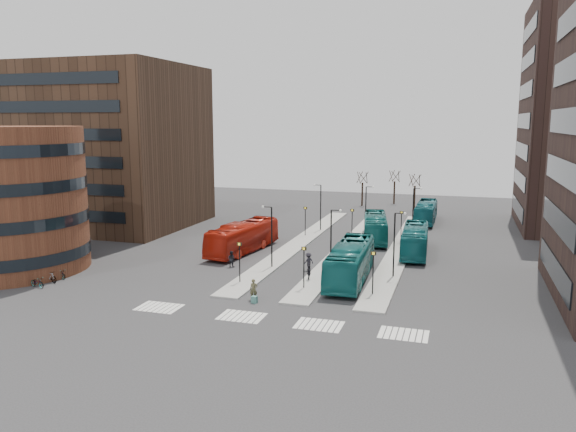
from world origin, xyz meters
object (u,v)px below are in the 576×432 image
(teal_bus_a, at_px, (350,262))
(bicycle_near, at_px, (37,282))
(teal_bus_b, at_px, (375,227))
(bicycle_mid, at_px, (50,277))
(commuter_a, at_px, (231,259))
(traveller, at_px, (254,290))
(teal_bus_c, at_px, (415,240))
(commuter_c, at_px, (308,261))
(bicycle_far, at_px, (60,274))
(commuter_b, at_px, (309,273))
(teal_bus_d, at_px, (426,212))
(suitcase, at_px, (254,300))
(red_bus, at_px, (243,237))

(teal_bus_a, relative_size, bicycle_near, 7.17)
(teal_bus_b, height_order, bicycle_mid, teal_bus_b)
(teal_bus_a, height_order, commuter_a, teal_bus_a)
(traveller, bearing_deg, commuter_a, 106.33)
(teal_bus_c, xyz_separation_m, traveller, (-11.24, -20.38, -0.69))
(commuter_c, relative_size, bicycle_far, 1.06)
(bicycle_near, xyz_separation_m, bicycle_far, (0.00, 2.99, -0.03))
(teal_bus_b, relative_size, commuter_b, 7.57)
(teal_bus_b, height_order, commuter_c, teal_bus_b)
(teal_bus_a, height_order, teal_bus_c, teal_bus_a)
(teal_bus_d, xyz_separation_m, commuter_b, (-8.19, -34.11, -0.77))
(bicycle_mid, bearing_deg, teal_bus_b, -29.40)
(commuter_a, height_order, bicycle_mid, commuter_a)
(commuter_b, bearing_deg, teal_bus_a, -89.92)
(commuter_b, bearing_deg, teal_bus_b, -30.83)
(teal_bus_b, xyz_separation_m, commuter_c, (-4.12, -16.10, -0.72))
(teal_bus_c, xyz_separation_m, bicycle_mid, (-30.70, -21.18, -1.03))
(suitcase, relative_size, commuter_c, 0.32)
(teal_bus_d, relative_size, bicycle_far, 6.58)
(teal_bus_b, bearing_deg, teal_bus_d, 60.80)
(suitcase, distance_m, traveller, 0.99)
(bicycle_far, bearing_deg, commuter_b, -53.26)
(commuter_b, bearing_deg, commuter_a, 51.30)
(teal_bus_d, xyz_separation_m, traveller, (-11.11, -40.71, -0.65))
(teal_bus_b, bearing_deg, suitcase, -111.10)
(traveller, relative_size, commuter_a, 1.07)
(bicycle_mid, bearing_deg, commuter_a, -39.91)
(teal_bus_a, distance_m, commuter_a, 12.43)
(commuter_a, bearing_deg, red_bus, -71.82)
(suitcase, bearing_deg, teal_bus_a, 61.48)
(commuter_b, relative_size, commuter_c, 0.86)
(teal_bus_b, distance_m, teal_bus_c, 8.02)
(teal_bus_b, height_order, teal_bus_c, teal_bus_b)
(teal_bus_d, relative_size, commuter_c, 6.21)
(teal_bus_a, relative_size, teal_bus_d, 1.15)
(teal_bus_a, relative_size, traveller, 7.18)
(teal_bus_b, distance_m, bicycle_near, 38.44)
(suitcase, bearing_deg, bicycle_near, -168.70)
(teal_bus_b, distance_m, bicycle_far, 36.26)
(commuter_c, relative_size, bicycle_mid, 0.98)
(teal_bus_b, height_order, bicycle_far, teal_bus_b)
(teal_bus_b, distance_m, commuter_a, 20.90)
(teal_bus_d, bearing_deg, commuter_b, -102.98)
(teal_bus_a, bearing_deg, teal_bus_c, 66.55)
(commuter_c, relative_size, bicycle_near, 1.00)
(teal_bus_b, bearing_deg, red_bus, -150.16)
(teal_bus_d, height_order, commuter_a, teal_bus_d)
(bicycle_near, height_order, bicycle_mid, bicycle_mid)
(teal_bus_a, height_order, traveller, teal_bus_a)
(commuter_b, relative_size, bicycle_far, 0.91)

